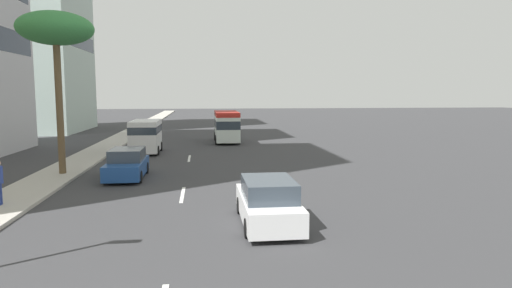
% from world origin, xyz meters
% --- Properties ---
extents(ground_plane, '(198.00, 198.00, 0.00)m').
position_xyz_m(ground_plane, '(31.50, 0.00, 0.00)').
color(ground_plane, '#38383A').
extents(sidewalk_right, '(162.00, 2.61, 0.15)m').
position_xyz_m(sidewalk_right, '(31.50, 7.25, 0.07)').
color(sidewalk_right, '#B2ADA3').
rests_on(sidewalk_right, ground_plane).
extents(lane_stripe_mid, '(3.20, 0.16, 0.01)m').
position_xyz_m(lane_stripe_mid, '(15.34, 0.00, 0.01)').
color(lane_stripe_mid, silver).
rests_on(lane_stripe_mid, ground_plane).
extents(lane_stripe_far, '(3.20, 0.16, 0.01)m').
position_xyz_m(lane_stripe_far, '(26.83, 0.00, 0.01)').
color(lane_stripe_far, silver).
rests_on(lane_stripe_far, ground_plane).
extents(car_lead, '(4.77, 1.95, 1.66)m').
position_xyz_m(car_lead, '(10.29, -3.22, 0.79)').
color(car_lead, white).
rests_on(car_lead, ground_plane).
extents(car_second, '(4.51, 1.95, 1.61)m').
position_xyz_m(car_second, '(19.85, 3.19, 0.76)').
color(car_second, '#1E478C').
rests_on(car_second, ground_plane).
extents(van_third, '(4.64, 2.21, 2.55)m').
position_xyz_m(van_third, '(30.24, 3.41, 1.45)').
color(van_third, white).
rests_on(van_third, ground_plane).
extents(minibus_fourth, '(6.24, 2.29, 2.92)m').
position_xyz_m(minibus_fourth, '(37.29, -3.28, 1.60)').
color(minibus_fourth, silver).
rests_on(minibus_fourth, ground_plane).
extents(palm_tree, '(4.04, 4.04, 8.94)m').
position_xyz_m(palm_tree, '(20.95, 6.93, 8.03)').
color(palm_tree, brown).
rests_on(palm_tree, sidewalk_right).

